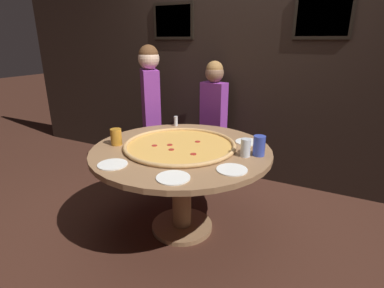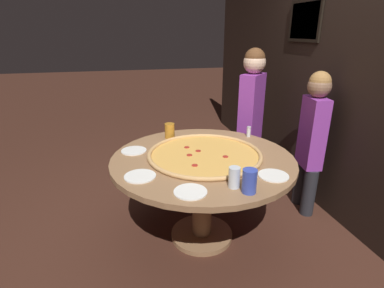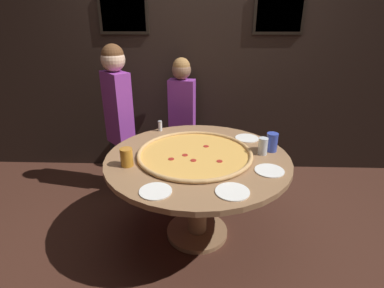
{
  "view_description": "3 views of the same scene",
  "coord_description": "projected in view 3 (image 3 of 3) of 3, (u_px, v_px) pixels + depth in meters",
  "views": [
    {
      "loc": [
        1.09,
        -1.94,
        1.55
      ],
      "look_at": [
        0.08,
        0.02,
        0.78
      ],
      "focal_mm": 28.0,
      "sensor_mm": 36.0,
      "label": 1
    },
    {
      "loc": [
        2.05,
        -0.59,
        1.65
      ],
      "look_at": [
        -0.09,
        -0.06,
        0.82
      ],
      "focal_mm": 28.0,
      "sensor_mm": 36.0,
      "label": 2
    },
    {
      "loc": [
        0.03,
        -2.08,
        1.74
      ],
      "look_at": [
        -0.04,
        -0.07,
        0.87
      ],
      "focal_mm": 28.0,
      "sensor_mm": 36.0,
      "label": 3
    }
  ],
  "objects": [
    {
      "name": "drink_cup_beside_pizza",
      "position": [
        127.0,
        157.0,
        2.14
      ],
      "size": [
        0.09,
        0.09,
        0.13
      ],
      "primitive_type": "cylinder",
      "color": "#BC7A23",
      "rests_on": "dining_table"
    },
    {
      "name": "ground_plane",
      "position": [
        197.0,
        233.0,
        2.6
      ],
      "size": [
        24.0,
        24.0,
        0.0
      ],
      "primitive_type": "plane",
      "color": "#422319"
    },
    {
      "name": "drink_cup_front_edge",
      "position": [
        263.0,
        146.0,
        2.32
      ],
      "size": [
        0.07,
        0.07,
        0.13
      ],
      "primitive_type": "cylinder",
      "color": "silver",
      "rests_on": "dining_table"
    },
    {
      "name": "white_plate_left_side",
      "position": [
        232.0,
        192.0,
        1.84
      ],
      "size": [
        0.21,
        0.21,
        0.01
      ],
      "primitive_type": "cylinder",
      "color": "white",
      "rests_on": "dining_table"
    },
    {
      "name": "white_plate_far_back",
      "position": [
        247.0,
        138.0,
        2.63
      ],
      "size": [
        0.2,
        0.2,
        0.01
      ],
      "primitive_type": "cylinder",
      "color": "white",
      "rests_on": "dining_table"
    },
    {
      "name": "condiment_shaker",
      "position": [
        160.0,
        126.0,
        2.79
      ],
      "size": [
        0.04,
        0.04,
        0.1
      ],
      "color": "silver",
      "rests_on": "dining_table"
    },
    {
      "name": "dining_table",
      "position": [
        198.0,
        173.0,
        2.36
      ],
      "size": [
        1.42,
        1.42,
        0.74
      ],
      "color": "#936B47",
      "rests_on": "ground_plane"
    },
    {
      "name": "drink_cup_near_left",
      "position": [
        272.0,
        142.0,
        2.37
      ],
      "size": [
        0.09,
        0.09,
        0.15
      ],
      "primitive_type": "cylinder",
      "color": "#384CB7",
      "rests_on": "dining_table"
    },
    {
      "name": "diner_side_right",
      "position": [
        182.0,
        112.0,
        3.3
      ],
      "size": [
        0.35,
        0.2,
        1.34
      ],
      "rotation": [
        0.0,
        0.0,
        2.97
      ],
      "color": "#232328",
      "rests_on": "ground_plane"
    },
    {
      "name": "back_wall",
      "position": [
        200.0,
        58.0,
        3.28
      ],
      "size": [
        6.4,
        0.08,
        2.6
      ],
      "color": "black",
      "rests_on": "ground_plane"
    },
    {
      "name": "giant_pizza",
      "position": [
        195.0,
        153.0,
        2.32
      ],
      "size": [
        0.9,
        0.9,
        0.03
      ],
      "color": "#E5A84C",
      "rests_on": "dining_table"
    },
    {
      "name": "white_plate_beside_cup",
      "position": [
        156.0,
        191.0,
        1.84
      ],
      "size": [
        0.2,
        0.2,
        0.01
      ],
      "primitive_type": "cylinder",
      "color": "white",
      "rests_on": "dining_table"
    },
    {
      "name": "diner_far_left",
      "position": [
        118.0,
        112.0,
        2.98
      ],
      "size": [
        0.36,
        0.37,
        1.5
      ],
      "rotation": [
        0.0,
        0.0,
        2.33
      ],
      "color": "#232328",
      "rests_on": "ground_plane"
    },
    {
      "name": "white_plate_right_side",
      "position": [
        269.0,
        171.0,
        2.08
      ],
      "size": [
        0.21,
        0.21,
        0.01
      ],
      "primitive_type": "cylinder",
      "color": "white",
      "rests_on": "dining_table"
    }
  ]
}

